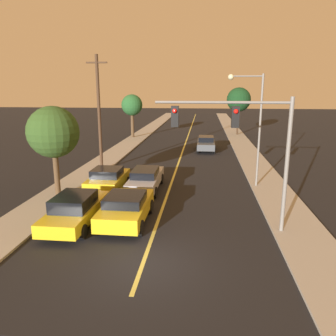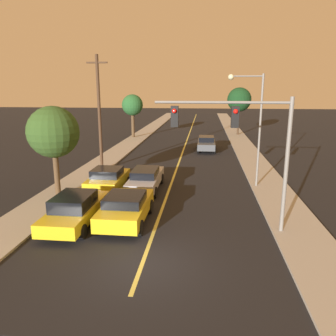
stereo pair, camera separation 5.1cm
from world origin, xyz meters
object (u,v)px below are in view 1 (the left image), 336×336
at_px(car_near_lane_second, 146,179).
at_px(tree_left_far, 132,106).
at_px(car_outer_lane_front, 76,209).
at_px(utility_pole_left, 99,111).
at_px(car_outer_lane_second, 108,179).
at_px(tree_right_near, 239,100).
at_px(traffic_signal_mast, 243,135).
at_px(tree_left_near, 53,132).
at_px(car_near_lane_front, 126,207).
at_px(car_far_oncoming, 206,143).
at_px(streetlamp_right, 252,115).

bearing_deg(car_near_lane_second, tree_left_far, 104.29).
relative_size(car_outer_lane_front, utility_pole_left, 0.56).
relative_size(car_outer_lane_second, tree_right_near, 0.63).
bearing_deg(traffic_signal_mast, car_outer_lane_front, -179.28).
relative_size(car_near_lane_second, tree_left_near, 0.95).
bearing_deg(car_near_lane_front, tree_right_near, 75.40).
relative_size(car_outer_lane_second, utility_pole_left, 0.46).
xyz_separation_m(car_far_oncoming, utility_pole_left, (-8.34, -9.47, 3.87)).
relative_size(car_near_lane_second, car_outer_lane_front, 1.02).
bearing_deg(tree_left_far, tree_left_near, -88.26).
distance_m(car_near_lane_front, tree_right_near, 33.18).
xyz_separation_m(car_outer_lane_second, traffic_signal_mast, (7.66, -5.28, 3.65)).
xyz_separation_m(car_outer_lane_front, tree_left_far, (-3.36, 28.26, 3.46)).
relative_size(car_near_lane_second, tree_left_far, 0.91).
distance_m(traffic_signal_mast, tree_left_far, 30.24).
bearing_deg(car_outer_lane_front, utility_pole_left, 101.08).
relative_size(traffic_signal_mast, tree_left_far, 1.07).
distance_m(streetlamp_right, utility_pole_left, 11.63).
relative_size(car_outer_lane_front, tree_right_near, 0.77).
xyz_separation_m(car_near_lane_front, streetlamp_right, (6.66, 6.78, 3.95)).
relative_size(car_near_lane_front, car_near_lane_second, 0.89).
bearing_deg(car_outer_lane_front, car_far_oncoming, 72.79).
relative_size(car_near_lane_front, streetlamp_right, 0.62).
bearing_deg(utility_pole_left, car_outer_lane_second, -68.54).
bearing_deg(streetlamp_right, car_near_lane_second, -168.14).
bearing_deg(streetlamp_right, car_outer_lane_second, -168.26).
bearing_deg(car_near_lane_front, car_outer_lane_front, -168.78).
bearing_deg(car_far_oncoming, car_near_lane_front, 78.81).
xyz_separation_m(car_outer_lane_second, utility_pole_left, (-2.10, 5.33, 3.89)).
height_order(car_near_lane_front, car_far_oncoming, car_far_oncoming).
distance_m(utility_pole_left, tree_left_near, 6.98).
bearing_deg(car_outer_lane_front, car_near_lane_second, 68.10).
distance_m(car_outer_lane_second, car_far_oncoming, 16.07).
distance_m(tree_left_near, tree_left_far, 24.49).
xyz_separation_m(streetlamp_right, tree_left_far, (-12.37, 21.01, -0.50)).
bearing_deg(car_outer_lane_front, streetlamp_right, 38.80).
height_order(car_outer_lane_front, tree_left_near, tree_left_near).
bearing_deg(car_near_lane_second, utility_pole_left, 132.46).
distance_m(streetlamp_right, tree_left_near, 12.16).
height_order(car_near_lane_second, streetlamp_right, streetlamp_right).
relative_size(streetlamp_right, tree_left_near, 1.35).
distance_m(streetlamp_right, tree_left_far, 24.39).
relative_size(car_far_oncoming, utility_pole_left, 0.55).
distance_m(car_outer_lane_front, streetlamp_right, 12.22).
distance_m(car_near_lane_front, car_outer_lane_front, 2.40).
bearing_deg(car_near_lane_second, car_far_oncoming, 74.78).
bearing_deg(tree_left_near, traffic_signal_mast, -19.71).
xyz_separation_m(car_near_lane_second, car_far_oncoming, (3.90, 14.33, 0.03)).
bearing_deg(car_outer_lane_second, traffic_signal_mast, -34.55).
bearing_deg(utility_pole_left, streetlamp_right, -17.31).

